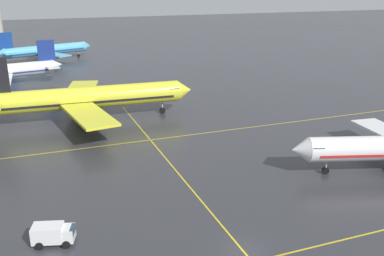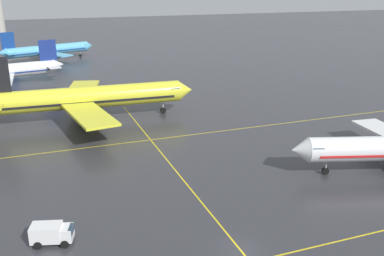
% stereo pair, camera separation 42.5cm
% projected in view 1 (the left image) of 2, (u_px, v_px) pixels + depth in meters
% --- Properties ---
extents(ground_plane, '(600.00, 600.00, 0.00)m').
position_uv_depth(ground_plane, '(243.00, 250.00, 42.94)').
color(ground_plane, '#333338').
extents(airliner_second_row, '(40.97, 35.31, 12.74)m').
position_uv_depth(airliner_second_row, '(87.00, 98.00, 82.01)').
color(airliner_second_row, yellow).
rests_on(airliner_second_row, ground).
extents(airliner_far_left_stand, '(31.67, 27.10, 10.12)m').
position_uv_depth(airliner_far_left_stand, '(46.00, 50.00, 144.94)').
color(airliner_far_left_stand, '#5BB7E5').
rests_on(airliner_far_left_stand, ground).
extents(taxiway_markings, '(134.80, 78.69, 0.01)m').
position_uv_depth(taxiway_markings, '(187.00, 184.00, 57.01)').
color(taxiway_markings, yellow).
rests_on(taxiway_markings, ground).
extents(service_truck_red_van, '(4.45, 3.04, 2.10)m').
position_uv_depth(service_truck_red_van, '(54.00, 233.00, 43.69)').
color(service_truck_red_van, white).
rests_on(service_truck_red_van, ground).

